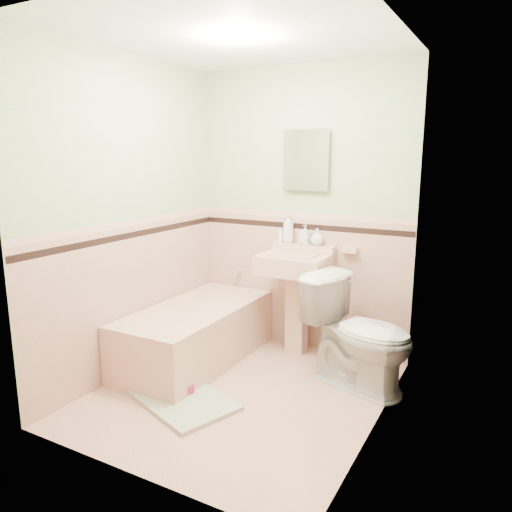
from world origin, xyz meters
The scene contains 32 objects.
floor centered at (0.00, 0.00, 0.00)m, with size 2.20×2.20×0.00m, color #D6A38C.
ceiling centered at (0.00, 0.00, 2.50)m, with size 2.20×2.20×0.00m, color white.
wall_back centered at (0.00, 1.10, 1.25)m, with size 2.50×2.50×0.00m, color beige.
wall_front centered at (0.00, -1.10, 1.25)m, with size 2.50×2.50×0.00m, color beige.
wall_left centered at (-1.00, 0.00, 1.25)m, with size 2.50×2.50×0.00m, color beige.
wall_right centered at (1.00, 0.00, 1.25)m, with size 2.50×2.50×0.00m, color beige.
wainscot_back centered at (0.00, 1.09, 0.60)m, with size 2.00×2.00×0.00m, color #D9A791.
wainscot_front centered at (0.00, -1.09, 0.60)m, with size 2.00×2.00×0.00m, color #D9A791.
wainscot_left centered at (-0.99, 0.00, 0.60)m, with size 2.20×2.20×0.00m, color #D9A791.
wainscot_right centered at (0.99, 0.00, 0.60)m, with size 2.20×2.20×0.00m, color #D9A791.
accent_back centered at (0.00, 1.08, 1.12)m, with size 2.00×2.00×0.00m, color black.
accent_front centered at (0.00, -1.08, 1.12)m, with size 2.00×2.00×0.00m, color black.
accent_left centered at (-0.98, 0.00, 1.12)m, with size 2.20×2.20×0.00m, color black.
accent_right centered at (0.98, 0.00, 1.12)m, with size 2.20×2.20×0.00m, color black.
cap_back centered at (0.00, 1.08, 1.22)m, with size 2.00×2.00×0.00m, color #D6A292.
cap_front centered at (0.00, -1.08, 1.22)m, with size 2.00×2.00×0.00m, color #D6A292.
cap_left centered at (-0.98, 0.00, 1.22)m, with size 2.20×2.20×0.00m, color #D6A292.
cap_right centered at (0.98, 0.00, 1.22)m, with size 2.20×2.20×0.00m, color #D6A292.
bathtub centered at (-0.63, 0.33, 0.23)m, with size 0.70×1.50×0.45m, color #D1A38F.
tub_faucet centered at (-0.63, 1.05, 0.63)m, with size 0.04×0.04×0.12m, color silver.
sink centered at (0.05, 0.86, 0.45)m, with size 0.58×0.48×0.91m, color #D1A38F, non-canonical shape.
sink_faucet centered at (0.05, 1.00, 0.95)m, with size 0.02×0.02×0.10m, color silver.
medicine_cabinet centered at (0.05, 1.07, 1.70)m, with size 0.39×0.04×0.49m, color white.
soap_dish centered at (0.47, 1.06, 0.95)m, with size 0.13×0.08×0.04m, color #D1A38F.
soap_bottle_left centered at (-0.10, 1.04, 1.10)m, with size 0.10×0.10×0.26m, color #B2B2B2.
soap_bottle_mid centered at (0.07, 1.04, 1.06)m, with size 0.08×0.08×0.17m, color #B2B2B2.
soap_bottle_right centered at (0.18, 1.04, 1.04)m, with size 0.11×0.11×0.15m, color #B2B2B2.
tube centered at (-0.17, 1.04, 1.03)m, with size 0.04×0.04×0.12m, color white.
toilet centered at (0.74, 0.53, 0.43)m, with size 0.48×0.83×0.85m, color white.
bucket centered at (0.50, 0.82, 0.11)m, with size 0.22×0.22×0.22m, color #0203BC, non-canonical shape.
bath_mat centered at (-0.29, -0.31, 0.02)m, with size 0.77×0.51×0.03m, color gray.
shoe centered at (-0.35, -0.23, 0.06)m, with size 0.16×0.08×0.06m, color #BF1E59.
Camera 1 is at (1.70, -2.87, 1.74)m, focal length 33.97 mm.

